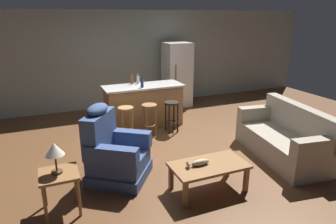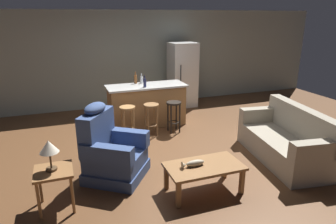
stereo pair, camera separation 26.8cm
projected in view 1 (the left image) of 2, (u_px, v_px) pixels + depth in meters
name	position (u px, v px, depth m)	size (l,w,h in m)	color
ground_plane	(166.00, 147.00, 5.86)	(12.00, 12.00, 0.00)	brown
back_wall	(122.00, 60.00, 8.20)	(12.00, 0.05, 2.60)	#939E93
coffee_table	(209.00, 168.00, 4.31)	(1.10, 0.60, 0.42)	olive
fish_figurine	(198.00, 163.00, 4.24)	(0.34, 0.10, 0.10)	#4C3823
couch	(285.00, 139.00, 5.38)	(1.11, 2.00, 0.94)	#9E937F
recliner_near_lamp	(114.00, 153.00, 4.63)	(1.17, 1.17, 1.20)	#384C7A
end_table	(59.00, 180.00, 3.81)	(0.48, 0.48, 0.56)	olive
table_lamp	(54.00, 151.00, 3.68)	(0.24, 0.24, 0.41)	#4C3823
kitchen_island	(144.00, 105.00, 6.90)	(1.80, 0.70, 0.95)	#9E7042
bar_stool_left	(126.00, 117.00, 6.13)	(0.32, 0.32, 0.68)	#A87A47
bar_stool_middle	(150.00, 114.00, 6.32)	(0.32, 0.32, 0.68)	olive
bar_stool_right	(172.00, 111.00, 6.50)	(0.32, 0.32, 0.68)	black
refrigerator	(177.00, 75.00, 8.34)	(0.70, 0.69, 1.76)	white
bottle_tall_green	(132.00, 79.00, 6.88)	(0.07, 0.07, 0.27)	brown
bottle_short_amber	(142.00, 83.00, 6.53)	(0.07, 0.07, 0.26)	#23284C
bottle_wine_dark	(138.00, 80.00, 6.91)	(0.07, 0.07, 0.22)	silver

